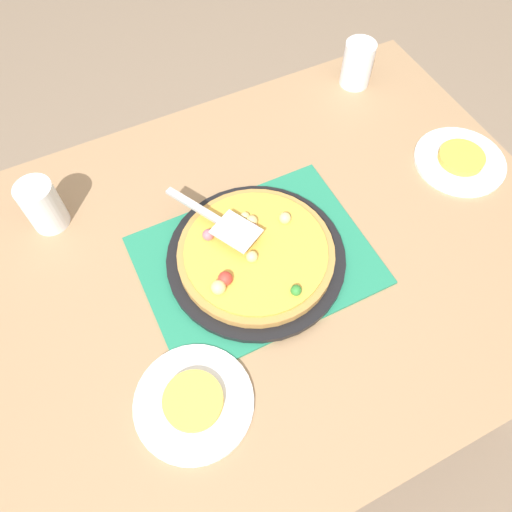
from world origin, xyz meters
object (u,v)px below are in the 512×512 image
Objects in this scene: pizza_pan at (256,258)px; plate_near_left at (460,161)px; served_slice_left at (462,157)px; pizza at (255,253)px; cup_near at (357,64)px; cup_far at (43,205)px; pizza_server at (218,220)px; served_slice_right at (193,401)px; plate_far_right at (194,402)px.

pizza_pan reaches higher than plate_near_left.
served_slice_left reaches higher than pizza_pan.
served_slice_left is (0.57, 0.03, -0.02)m from pizza.
cup_near is 0.87m from cup_far.
served_slice_left is 0.62m from pizza_server.
cup_near is 0.62m from pizza_server.
cup_far is at bearing 164.13° from plate_near_left.
pizza is 1.50× the size of plate_near_left.
cup_near is at bearing 101.79° from plate_near_left.
plate_near_left is 0.01m from served_slice_left.
pizza_server is (-0.54, -0.31, 0.01)m from cup_near.
served_slice_right is (-0.80, -0.25, 0.01)m from plate_near_left.
pizza reaches higher than plate_far_right.
pizza_server is (-0.05, 0.09, 0.06)m from pizza_pan.
pizza is 3.00× the size of served_slice_right.
pizza_server reaches higher than served_slice_left.
pizza_server is (0.19, 0.31, 0.07)m from plate_far_right.
cup_near is at bearing 40.02° from served_slice_right.
served_slice_right is 0.92× the size of cup_far.
pizza_pan is at bearing -11.23° from pizza.
pizza reaches higher than plate_near_left.
plate_far_right is at bearing -75.71° from cup_far.
cup_near is at bearing 101.79° from served_slice_left.
cup_near reaches higher than served_slice_right.
pizza_pan is at bearing 43.15° from served_slice_right.
cup_far is (-0.37, 0.30, 0.05)m from pizza_pan.
pizza_pan is 1.73× the size of plate_far_right.
pizza_pan is 3.45× the size of served_slice_left.
pizza is 0.32m from served_slice_right.
cup_near reaches higher than plate_near_left.
pizza is at bearing -62.48° from pizza_server.
cup_far is at bearing 146.80° from pizza_server.
pizza reaches higher than served_slice_right.
pizza is at bearing 168.77° from pizza_pan.
served_slice_left reaches higher than plate_far_right.
cup_near is at bearing 6.33° from cup_far.
served_slice_left is at bearing 3.02° from pizza_pan.
pizza_server is at bearing 174.77° from plate_near_left.
served_slice_right is (-0.24, -0.22, 0.01)m from pizza_pan.
cup_near is 1.00× the size of cup_far.
plate_near_left is at bearing 17.29° from served_slice_right.
cup_near is (0.73, 0.61, 0.04)m from served_slice_right.
plate_near_left is 0.62m from pizza_server.
pizza_pan is at bearing -176.98° from served_slice_left.
pizza_server reaches higher than plate_near_left.
pizza is 2.75× the size of cup_far.
served_slice_left reaches higher than plate_near_left.
cup_far reaches higher than plate_far_right.
pizza_pan is 1.73× the size of plate_near_left.
plate_far_right is 0.37m from pizza_server.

